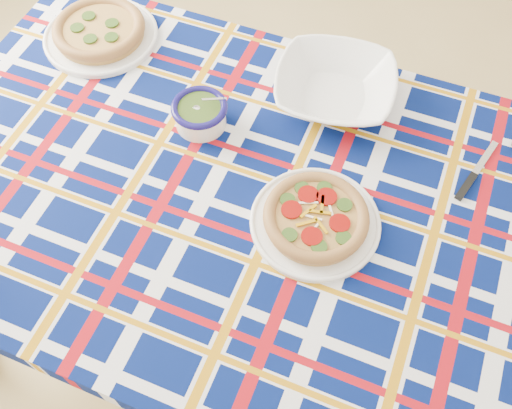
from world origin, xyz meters
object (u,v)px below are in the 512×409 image
at_px(main_focaccia_plate, 316,217).
at_px(pesto_bowl, 200,113).
at_px(dining_table, 248,211).
at_px(serving_bowl, 335,87).

relative_size(main_focaccia_plate, pesto_bowl, 2.16).
distance_m(main_focaccia_plate, pesto_bowl, 0.39).
height_order(dining_table, pesto_bowl, pesto_bowl).
distance_m(dining_table, main_focaccia_plate, 0.20).
relative_size(dining_table, pesto_bowl, 12.26).
distance_m(pesto_bowl, serving_bowl, 0.34).
xyz_separation_m(dining_table, main_focaccia_plate, (0.17, -0.01, 0.11)).
xyz_separation_m(main_focaccia_plate, serving_bowl, (-0.10, 0.37, 0.01)).
height_order(dining_table, serving_bowl, serving_bowl).
height_order(pesto_bowl, serving_bowl, pesto_bowl).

